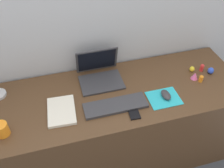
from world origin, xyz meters
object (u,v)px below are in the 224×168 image
at_px(toy_figurine_red, 202,67).
at_px(notebook_pad, 61,111).
at_px(laptop, 99,72).
at_px(keyboard, 116,105).
at_px(cell_phone, 133,111).
at_px(toy_figurine_orange, 201,78).
at_px(mouse, 166,95).
at_px(toy_figurine_yellow, 192,69).
at_px(toy_figurine_blue, 211,71).
at_px(coffee_mug, 2,129).
at_px(toy_figurine_pink, 195,76).

bearing_deg(toy_figurine_red, notebook_pad, -173.03).
bearing_deg(laptop, keyboard, -83.42).
xyz_separation_m(keyboard, cell_phone, (0.10, -0.07, -0.01)).
distance_m(keyboard, toy_figurine_orange, 0.66).
height_order(keyboard, mouse, mouse).
xyz_separation_m(laptop, toy_figurine_yellow, (0.68, -0.11, -0.03)).
bearing_deg(toy_figurine_orange, toy_figurine_red, 57.13).
distance_m(mouse, toy_figurine_blue, 0.44).
distance_m(notebook_pad, coffee_mug, 0.35).
bearing_deg(cell_phone, laptop, 112.92).
relative_size(coffee_mug, toy_figurine_orange, 1.53).
height_order(keyboard, toy_figurine_blue, toy_figurine_blue).
distance_m(coffee_mug, toy_figurine_orange, 1.34).
xyz_separation_m(cell_phone, notebook_pad, (-0.44, 0.12, 0.01)).
bearing_deg(toy_figurine_red, mouse, -153.88).
height_order(laptop, toy_figurine_pink, laptop).
xyz_separation_m(notebook_pad, toy_figurine_red, (1.06, 0.13, 0.02)).
height_order(toy_figurine_pink, toy_figurine_blue, toy_figurine_pink).
bearing_deg(toy_figurine_blue, toy_figurine_red, 137.18).
relative_size(keyboard, mouse, 4.27).
relative_size(cell_phone, toy_figurine_pink, 2.37).
distance_m(toy_figurine_orange, toy_figurine_blue, 0.13).
height_order(cell_phone, coffee_mug, coffee_mug).
bearing_deg(laptop, coffee_mug, -153.21).
height_order(toy_figurine_pink, toy_figurine_yellow, toy_figurine_pink).
relative_size(laptop, toy_figurine_red, 5.11).
relative_size(keyboard, cell_phone, 3.20).
bearing_deg(cell_phone, toy_figurine_red, 25.57).
bearing_deg(toy_figurine_orange, mouse, -165.70).
distance_m(keyboard, coffee_mug, 0.69).
bearing_deg(keyboard, toy_figurine_orange, 6.23).
height_order(mouse, toy_figurine_yellow, toy_figurine_yellow).
bearing_deg(mouse, coffee_mug, -178.67).
distance_m(laptop, toy_figurine_red, 0.76).
bearing_deg(toy_figurine_pink, notebook_pad, -176.26).
relative_size(toy_figurine_orange, toy_figurine_blue, 1.10).
relative_size(toy_figurine_pink, toy_figurine_blue, 1.10).
height_order(toy_figurine_yellow, toy_figurine_orange, toy_figurine_orange).
distance_m(mouse, toy_figurine_orange, 0.32).
relative_size(cell_phone, coffee_mug, 1.55).
bearing_deg(toy_figurine_red, laptop, 170.89).
height_order(toy_figurine_pink, toy_figurine_orange, same).
height_order(laptop, toy_figurine_red, laptop).
xyz_separation_m(mouse, toy_figurine_orange, (0.31, 0.08, 0.01)).
height_order(cell_phone, toy_figurine_blue, toy_figurine_blue).
height_order(mouse, coffee_mug, coffee_mug).
relative_size(notebook_pad, toy_figurine_yellow, 5.85).
xyz_separation_m(keyboard, toy_figurine_pink, (0.62, 0.11, 0.02)).
bearing_deg(mouse, toy_figurine_pink, 22.85).
bearing_deg(keyboard, toy_figurine_pink, 10.02).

